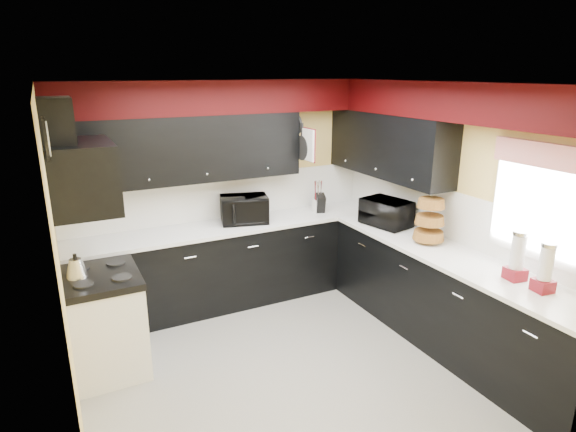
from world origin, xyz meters
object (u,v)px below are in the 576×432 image
object	(u,v)px
toaster_oven	(244,209)
knife_block	(320,203)
kettle	(76,268)
utensil_crock	(318,206)
microwave	(387,213)

from	to	relation	value
toaster_oven	knife_block	world-z (taller)	toaster_oven
kettle	toaster_oven	bearing A→B (deg)	21.93
knife_block	kettle	bearing A→B (deg)	-148.34
utensil_crock	knife_block	world-z (taller)	knife_block
toaster_oven	microwave	world-z (taller)	toaster_oven
toaster_oven	kettle	xyz separation A→B (m)	(-1.82, -0.73, -0.09)
toaster_oven	kettle	size ratio (longest dim) A/B	2.90
utensil_crock	kettle	distance (m)	2.86
utensil_crock	kettle	world-z (taller)	utensil_crock
microwave	utensil_crock	world-z (taller)	microwave
microwave	knife_block	xyz separation A→B (m)	(-0.40, 0.77, -0.03)
knife_block	utensil_crock	bearing A→B (deg)	122.03
toaster_oven	utensil_crock	xyz separation A→B (m)	(0.95, -0.01, -0.07)
utensil_crock	knife_block	xyz separation A→B (m)	(0.01, -0.04, 0.04)
microwave	kettle	bearing A→B (deg)	76.10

